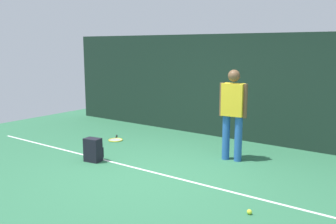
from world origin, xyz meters
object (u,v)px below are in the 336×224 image
tennis_racket (116,140)px  backpack (93,150)px  tennis_player (233,109)px  tennis_ball_near_player (249,212)px

tennis_racket → backpack: (0.78, -1.38, 0.20)m
tennis_player → tennis_ball_near_player: tennis_player is taller
tennis_player → backpack: (-2.05, -1.58, -0.76)m
tennis_player → backpack: bearing=30.5°
tennis_player → tennis_ball_near_player: bearing=115.0°
tennis_ball_near_player → tennis_player: bearing=122.3°
tennis_player → tennis_racket: 2.98m
backpack → tennis_racket: bearing=-69.9°
backpack → tennis_ball_near_player: (3.29, -0.38, -0.18)m
tennis_racket → tennis_ball_near_player: (4.06, -1.76, 0.02)m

